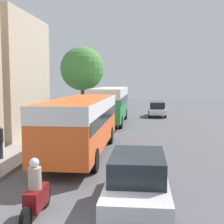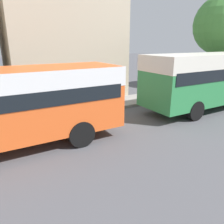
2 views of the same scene
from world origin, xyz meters
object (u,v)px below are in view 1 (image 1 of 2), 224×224
Objects in this scene: bus_lead at (82,118)px; car_far_curb at (157,109)px; bus_following at (110,100)px; motorcycle_behind_lead at (36,195)px; car_crossing at (137,179)px.

bus_lead is 18.46m from car_far_curb.
car_far_curb is (4.49, 17.87, -1.10)m from bus_lead.
bus_following is at bearing 53.32° from car_far_curb.
bus_following is (0.14, 12.03, 0.16)m from bus_lead.
bus_lead is at bearing -90.65° from bus_following.
motorcycle_behind_lead reaches higher than car_far_curb.
bus_following reaches higher than motorcycle_behind_lead.
bus_following reaches higher than bus_lead.
bus_following is 7.39m from car_far_curb.
motorcycle_behind_lead is (0.26, -7.55, -1.20)m from bus_lead.
car_crossing is 24.19m from car_far_curb.
motorcycle_behind_lead is (0.12, -19.57, -1.36)m from bus_following.
bus_lead is 7.64m from motorcycle_behind_lead.
car_far_curb is at bearing 75.90° from bus_lead.
motorcycle_behind_lead is at bearing -155.04° from car_crossing.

